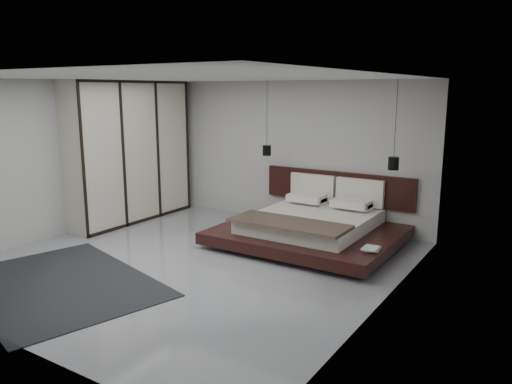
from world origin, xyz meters
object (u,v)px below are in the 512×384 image
Objects in this scene: bed at (312,226)px; pendant_left at (267,150)px; wardrobe at (129,151)px; rug at (58,284)px; lattice_screen at (158,150)px; pendant_right at (393,163)px.

pendant_left is (-1.22, 0.49, 1.20)m from bed.
rug is at bearing -60.29° from wardrobe.
rug is at bearing -120.06° from bed.
bed is 4.03m from wardrobe.
lattice_screen is 4.79m from rug.
lattice_screen reaches higher than rug.
wardrobe is 3.80m from rug.
pendant_left is 4.44m from rug.
pendant_left is (2.87, -0.06, 0.20)m from lattice_screen.
pendant_left is 2.44m from pendant_right.
pendant_right is at bearing 51.04° from rug.
rug is at bearing -101.93° from pendant_left.
wardrobe is (0.25, -1.08, 0.11)m from lattice_screen.
lattice_screen is at bearing 103.08° from wardrobe.
wardrobe is at bearing -172.08° from bed.
pendant_right is 0.49× the size of rug.
pendant_left is 2.81m from wardrobe.
wardrobe is (-2.61, -1.02, -0.09)m from pendant_left.
pendant_right is (2.44, 0.00, -0.06)m from pendant_left.
lattice_screen is 0.87× the size of rug.
lattice_screen is 1.85× the size of pendant_left.
pendant_left is at bearing 78.07° from rug.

